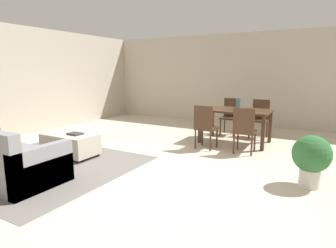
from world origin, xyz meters
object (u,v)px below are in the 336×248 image
(ottoman_table, at_px, (70,144))
(dining_chair_near_right, at_px, (244,128))
(couch, at_px, (1,161))
(dining_chair_far_right, at_px, (260,116))
(dining_chair_near_left, at_px, (205,125))
(dining_table, at_px, (236,114))
(potted_plant, at_px, (311,157))
(vase_centerpiece, at_px, (238,104))
(book_on_ottoman, at_px, (75,134))
(dining_chair_far_left, at_px, (230,114))

(ottoman_table, relative_size, dining_chair_near_right, 1.12)
(couch, height_order, ottoman_table, couch)
(ottoman_table, relative_size, dining_chair_far_right, 1.12)
(dining_chair_near_left, relative_size, dining_chair_near_right, 1.00)
(dining_table, distance_m, potted_plant, 2.57)
(dining_chair_far_right, bearing_deg, vase_centerpiece, -112.87)
(ottoman_table, height_order, dining_chair_near_left, dining_chair_near_left)
(book_on_ottoman, bearing_deg, dining_chair_far_right, 51.89)
(book_on_ottoman, bearing_deg, dining_chair_near_right, 33.34)
(dining_chair_near_left, xyz_separation_m, dining_chair_far_right, (0.75, 1.66, 0.00))
(dining_chair_near_left, relative_size, dining_chair_far_right, 1.00)
(ottoman_table, bearing_deg, potted_plant, 8.75)
(dining_chair_near_right, xyz_separation_m, book_on_ottoman, (-2.70, -1.78, -0.07))
(dining_table, relative_size, dining_chair_far_left, 1.63)
(dining_chair_far_left, bearing_deg, dining_chair_far_right, 0.69)
(dining_chair_far_left, bearing_deg, couch, -113.57)
(dining_table, xyz_separation_m, vase_centerpiece, (0.04, 0.03, 0.23))
(ottoman_table, relative_size, book_on_ottoman, 3.97)
(dining_table, relative_size, potted_plant, 2.02)
(dining_table, relative_size, dining_chair_near_left, 1.63)
(dining_chair_far_right, relative_size, book_on_ottoman, 3.54)
(dining_chair_far_right, bearing_deg, ottoman_table, -129.45)
(couch, relative_size, potted_plant, 2.60)
(dining_chair_near_right, bearing_deg, ottoman_table, -147.84)
(dining_chair_near_right, height_order, dining_chair_far_left, same)
(dining_table, xyz_separation_m, dining_chair_near_right, (0.41, -0.81, -0.14))
(dining_chair_far_left, distance_m, potted_plant, 3.41)
(book_on_ottoman, bearing_deg, ottoman_table, -177.52)
(dining_table, height_order, vase_centerpiece, vase_centerpiece)
(ottoman_table, distance_m, dining_chair_far_right, 4.40)
(ottoman_table, height_order, potted_plant, potted_plant)
(dining_chair_near_right, bearing_deg, dining_table, 117.14)
(dining_chair_near_left, distance_m, dining_chair_far_right, 1.83)
(dining_table, relative_size, book_on_ottoman, 5.78)
(dining_table, bearing_deg, dining_chair_far_right, 65.36)
(dining_chair_near_right, xyz_separation_m, dining_chair_far_left, (-0.77, 1.60, 0.00))
(dining_chair_near_left, distance_m, dining_chair_near_right, 0.80)
(book_on_ottoman, relative_size, potted_plant, 0.35)
(ottoman_table, xyz_separation_m, vase_centerpiece, (2.46, 2.61, 0.64))
(ottoman_table, distance_m, book_on_ottoman, 0.25)
(couch, distance_m, vase_centerpiece, 4.69)
(dining_chair_near_right, relative_size, potted_plant, 1.24)
(dining_chair_near_right, relative_size, book_on_ottoman, 3.54)
(ottoman_table, height_order, dining_chair_far_right, dining_chair_far_right)
(couch, distance_m, book_on_ottoman, 1.36)
(couch, distance_m, potted_plant, 4.52)
(ottoman_table, relative_size, potted_plant, 1.39)
(dining_chair_far_right, bearing_deg, couch, -120.53)
(dining_chair_near_left, bearing_deg, vase_centerpiece, 64.32)
(ottoman_table, height_order, dining_chair_far_left, dining_chair_far_left)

